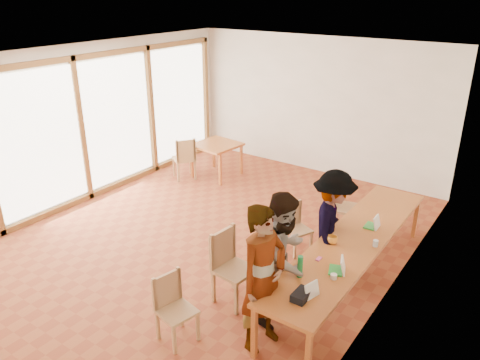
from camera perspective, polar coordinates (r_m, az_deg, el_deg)
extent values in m
plane|color=brown|center=(7.95, -4.41, -7.33)|extent=(8.00, 8.00, 0.00)
cube|color=white|center=(10.56, 9.35, 8.91)|extent=(6.00, 0.10, 3.00)
cube|color=white|center=(5.99, 18.00, -2.85)|extent=(0.10, 8.00, 3.00)
cube|color=white|center=(9.41, -18.89, 6.28)|extent=(0.10, 8.00, 3.00)
cube|color=white|center=(6.95, -5.17, 14.78)|extent=(6.00, 8.00, 0.04)
cube|color=#C9622C|center=(6.64, 13.65, -7.24)|extent=(0.80, 4.00, 0.05)
cube|color=#C9622C|center=(5.54, 1.75, -18.10)|extent=(0.06, 0.06, 0.70)
cube|color=#C9622C|center=(8.55, 16.28, -3.31)|extent=(0.06, 0.06, 0.70)
cube|color=#C9622C|center=(5.30, 8.31, -20.70)|extent=(0.06, 0.06, 0.70)
cube|color=#C9622C|center=(8.39, 20.63, -4.41)|extent=(0.06, 0.06, 0.70)
cube|color=#C9622C|center=(10.28, -2.89, 4.30)|extent=(0.90, 0.90, 0.05)
cube|color=#C9622C|center=(10.36, -5.88, 2.15)|extent=(0.05, 0.05, 0.70)
cube|color=#C9622C|center=(10.92, -3.22, 3.34)|extent=(0.05, 0.05, 0.70)
cube|color=#C9622C|center=(9.89, -2.45, 1.25)|extent=(0.05, 0.05, 0.70)
cube|color=#C9622C|center=(10.48, 0.14, 2.53)|extent=(0.05, 0.05, 0.70)
cube|color=tan|center=(5.77, -7.71, -15.63)|extent=(0.48, 0.48, 0.04)
cube|color=tan|center=(5.76, -8.89, -12.99)|extent=(0.12, 0.40, 0.42)
cube|color=tan|center=(6.29, -0.64, -10.93)|extent=(0.52, 0.52, 0.05)
cube|color=tan|center=(6.27, -2.13, -8.16)|extent=(0.09, 0.48, 0.50)
cube|color=tan|center=(7.49, 7.01, -6.07)|extent=(0.49, 0.49, 0.04)
cube|color=tan|center=(7.51, 6.29, -4.12)|extent=(0.18, 0.36, 0.39)
cube|color=tan|center=(8.13, 12.73, -3.33)|extent=(0.55, 0.55, 0.04)
cube|color=tan|center=(8.05, 11.43, -1.38)|extent=(0.14, 0.47, 0.49)
cube|color=tan|center=(10.31, -6.84, 2.59)|extent=(0.61, 0.61, 0.04)
cube|color=tan|center=(10.04, -6.62, 3.57)|extent=(0.28, 0.39, 0.46)
imported|color=gray|center=(5.40, 2.84, -11.92)|extent=(0.55, 0.73, 1.81)
imported|color=gray|center=(5.87, 5.39, -9.34)|extent=(0.69, 0.87, 1.73)
imported|color=gray|center=(6.79, 11.18, -5.41)|extent=(0.93, 1.20, 1.64)
cube|color=green|center=(5.47, 8.10, -13.45)|extent=(0.21, 0.25, 0.02)
cube|color=white|center=(5.39, 8.77, -13.12)|extent=(0.11, 0.21, 0.18)
cube|color=green|center=(5.90, 11.58, -10.73)|extent=(0.23, 0.27, 0.02)
cube|color=white|center=(5.86, 12.45, -10.13)|extent=(0.14, 0.22, 0.19)
cube|color=green|center=(7.02, 15.65, -5.41)|extent=(0.17, 0.23, 0.02)
cube|color=white|center=(6.96, 16.33, -4.98)|extent=(0.07, 0.21, 0.18)
imported|color=orange|center=(6.45, 11.21, -7.17)|extent=(0.16, 0.16, 0.11)
cylinder|color=#1A7F3D|center=(5.67, 7.33, -10.42)|extent=(0.07, 0.07, 0.28)
cylinder|color=silver|center=(6.52, 16.19, -7.42)|extent=(0.07, 0.07, 0.09)
cylinder|color=white|center=(5.76, 11.35, -11.46)|extent=(0.08, 0.08, 0.06)
cube|color=#E6539B|center=(6.10, 9.58, -9.45)|extent=(0.05, 0.10, 0.01)
cube|color=black|center=(5.37, 7.51, -13.76)|extent=(0.16, 0.26, 0.09)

